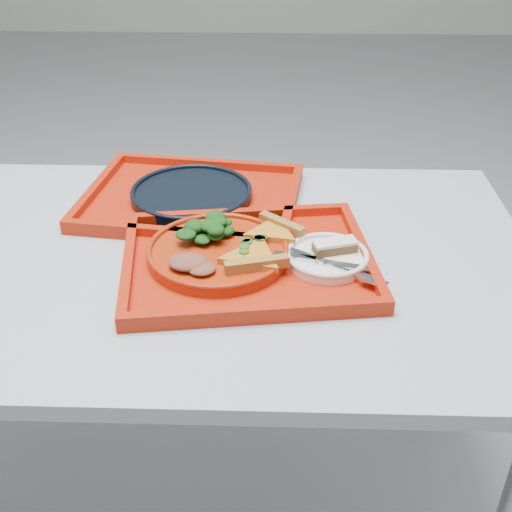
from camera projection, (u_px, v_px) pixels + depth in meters
The scene contains 14 objects.
ground at pixel (150, 504), 1.62m from camera, with size 10.00×10.00×0.00m, color gray.
table at pixel (119, 285), 1.26m from camera, with size 1.60×0.80×0.75m.
tray_main at pixel (248, 264), 1.18m from camera, with size 0.45×0.35×0.01m, color #AB1D09.
tray_far at pixel (192, 201), 1.39m from camera, with size 0.45×0.35×0.01m, color #AB1D09.
dinner_plate at pixel (218, 253), 1.18m from camera, with size 0.26×0.26×0.02m, color #A8280B.
side_plate at pixel (327, 259), 1.17m from camera, with size 0.15×0.15×0.01m, color white.
navy_plate at pixel (192, 195), 1.39m from camera, with size 0.26×0.26×0.02m, color black.
pizza_slice_a at pixel (253, 255), 1.14m from camera, with size 0.13×0.11×0.02m, color gold, non-canonical shape.
pizza_slice_b at pixel (272, 230), 1.22m from camera, with size 0.12×0.10×0.02m, color gold, non-canonical shape.
salad_heap at pixel (208, 226), 1.20m from camera, with size 0.09×0.08×0.05m, color black.
meat_portion at pixel (188, 262), 1.12m from camera, with size 0.07×0.06×0.02m, color brown.
dessert_bar at pixel (335, 246), 1.17m from camera, with size 0.08×0.05×0.02m.
knife at pixel (324, 261), 1.14m from camera, with size 0.18×0.02×0.01m, color silver.
fork at pixel (332, 265), 1.13m from camera, with size 0.18×0.02×0.01m, color silver.
Camera 1 is at (0.30, -1.03, 1.40)m, focal length 45.00 mm.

